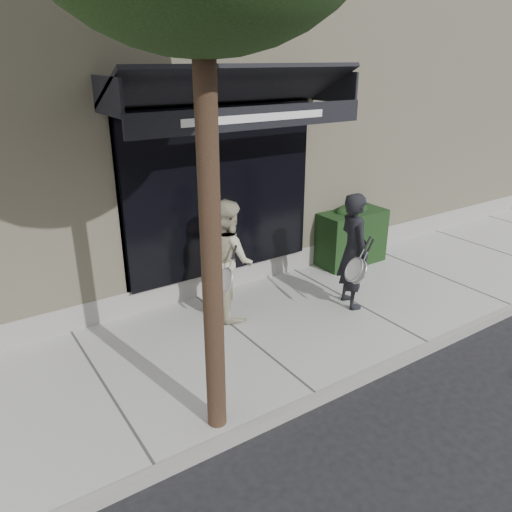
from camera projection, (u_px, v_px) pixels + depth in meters
ground at (351, 307)px, 8.03m from camera, size 80.00×80.00×0.00m
sidewalk at (351, 304)px, 8.01m from camera, size 20.00×3.00×0.12m
curb at (431, 347)px, 6.81m from camera, size 20.00×0.10×0.14m
building_facade at (200, 107)px, 10.84m from camera, size 14.30×8.04×5.64m
hedge at (350, 235)px, 9.32m from camera, size 1.30×0.70×1.14m
pedestrian_front at (354, 251)px, 7.54m from camera, size 0.78×0.95×1.80m
pedestrian_back at (228, 259)px, 7.27m from camera, size 0.75×0.98×1.78m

